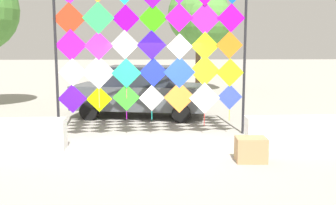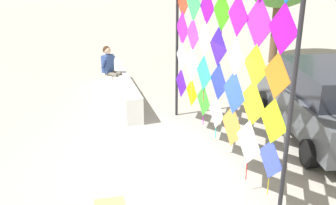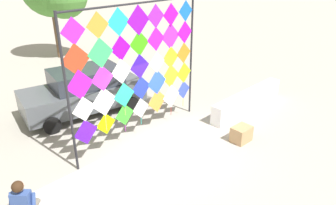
{
  "view_description": "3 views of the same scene",
  "coord_description": "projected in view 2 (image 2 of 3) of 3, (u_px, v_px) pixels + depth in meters",
  "views": [
    {
      "loc": [
        -0.15,
        -9.31,
        2.42
      ],
      "look_at": [
        0.29,
        0.22,
        1.03
      ],
      "focal_mm": 41.66,
      "sensor_mm": 36.0,
      "label": 1
    },
    {
      "loc": [
        7.21,
        -1.97,
        4.22
      ],
      "look_at": [
        -0.25,
        0.09,
        1.3
      ],
      "focal_mm": 43.19,
      "sensor_mm": 36.0,
      "label": 2
    },
    {
      "loc": [
        -5.78,
        -5.86,
        5.3
      ],
      "look_at": [
        0.19,
        0.16,
        1.44
      ],
      "focal_mm": 32.72,
      "sensor_mm": 36.0,
      "label": 3
    }
  ],
  "objects": [
    {
      "name": "plaza_ledge_left",
      "position": [
        122.0,
        87.0,
        12.12
      ],
      "size": [
        4.21,
        0.45,
        0.73
      ],
      "primitive_type": "cube",
      "color": "white",
      "rests_on": "ground"
    },
    {
      "name": "seated_vendor",
      "position": [
        111.0,
        68.0,
        12.05
      ],
      "size": [
        0.74,
        0.74,
        1.58
      ],
      "color": "#666056",
      "rests_on": "ground"
    },
    {
      "name": "parked_car",
      "position": [
        326.0,
        101.0,
        9.57
      ],
      "size": [
        4.74,
        2.77,
        1.73
      ],
      "color": "#4C5156",
      "rests_on": "ground"
    },
    {
      "name": "kite_display_rack",
      "position": [
        219.0,
        43.0,
        7.94
      ],
      "size": [
        5.09,
        0.31,
        4.33
      ],
      "color": "#232328",
      "rests_on": "ground"
    },
    {
      "name": "ground",
      "position": [
        167.0,
        165.0,
        8.48
      ],
      "size": [
        120.0,
        120.0,
        0.0
      ],
      "primitive_type": "plane",
      "color": "#9E998E"
    }
  ]
}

